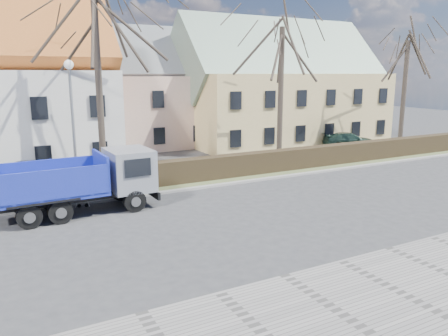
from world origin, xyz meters
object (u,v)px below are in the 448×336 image
streetlight (73,127)px  cart_frame (78,200)px  dump_truck (73,183)px  parked_car_a (34,170)px  parked_car_b (349,140)px

streetlight → cart_frame: 4.19m
dump_truck → cart_frame: size_ratio=9.21×
dump_truck → parked_car_a: dump_truck is taller
dump_truck → streetlight: size_ratio=1.02×
cart_frame → parked_car_a: bearing=101.2°
dump_truck → parked_car_b: size_ratio=1.58×
streetlight → cart_frame: streetlight is taller
cart_frame → parked_car_a: (-1.25, 6.32, 0.31)m
parked_car_a → cart_frame: bearing=-164.9°
parked_car_b → parked_car_a: bearing=112.1°
parked_car_a → dump_truck: bearing=-168.2°
streetlight → parked_car_a: 4.76m
dump_truck → parked_car_b: bearing=15.5°
streetlight → parked_car_b: bearing=9.3°
dump_truck → streetlight: 4.27m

